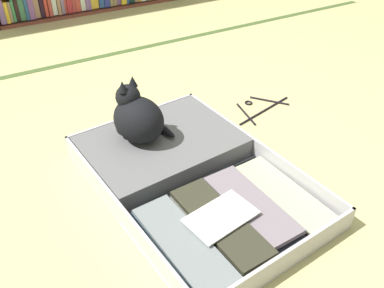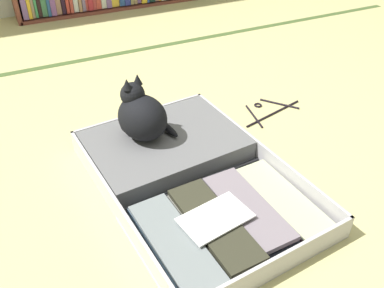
% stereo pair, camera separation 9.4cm
% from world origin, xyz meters
% --- Properties ---
extents(ground_plane, '(10.00, 10.00, 0.00)m').
position_xyz_m(ground_plane, '(0.00, 0.00, 0.00)').
color(ground_plane, tan).
extents(tatami_border, '(4.80, 0.05, 0.00)m').
position_xyz_m(tatami_border, '(0.00, 1.34, 0.00)').
color(tatami_border, '#3E5428').
rests_on(tatami_border, ground_plane).
extents(open_suitcase, '(0.76, 1.06, 0.10)m').
position_xyz_m(open_suitcase, '(-0.04, 0.00, 0.04)').
color(open_suitcase, '#B2AEB2').
rests_on(open_suitcase, ground_plane).
extents(black_cat, '(0.27, 0.28, 0.27)m').
position_xyz_m(black_cat, '(-0.12, 0.24, 0.20)').
color(black_cat, black).
rests_on(black_cat, open_suitcase).
extents(clothes_hanger, '(0.38, 0.24, 0.01)m').
position_xyz_m(clothes_hanger, '(0.58, 0.31, 0.00)').
color(clothes_hanger, black).
rests_on(clothes_hanger, ground_plane).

